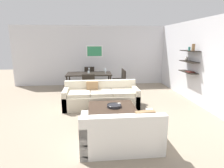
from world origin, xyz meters
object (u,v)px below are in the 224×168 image
at_px(candle_jar, 119,104).
at_px(dining_chair_right_far, 120,78).
at_px(coffee_table, 112,114).
at_px(wine_glass_head, 89,69).
at_px(sofa_beige, 101,98).
at_px(dining_chair_head, 89,75).
at_px(decorative_bowl, 114,106).
at_px(dining_chair_right_near, 122,80).
at_px(wine_glass_foot, 89,72).
at_px(wine_glass_right_far, 105,70).
at_px(dining_table, 89,75).
at_px(wine_glass_right_near, 106,71).
at_px(loveseat_white, 121,133).
at_px(dining_chair_foot, 89,84).

height_order(candle_jar, dining_chair_right_far, dining_chair_right_far).
bearing_deg(coffee_table, wine_glass_head, 100.15).
relative_size(sofa_beige, candle_jar, 30.07).
bearing_deg(candle_jar, dining_chair_head, 102.03).
bearing_deg(decorative_bowl, dining_chair_right_far, 79.24).
bearing_deg(dining_chair_right_near, sofa_beige, -118.18).
relative_size(decorative_bowl, wine_glass_foot, 2.18).
distance_m(dining_chair_right_far, wine_glass_right_far, 0.74).
bearing_deg(dining_chair_head, candle_jar, -77.97).
bearing_deg(candle_jar, wine_glass_foot, 107.89).
bearing_deg(sofa_beige, wine_glass_head, 99.59).
distance_m(sofa_beige, wine_glass_foot, 1.64).
relative_size(sofa_beige, dining_table, 1.28).
distance_m(dining_table, wine_glass_head, 0.46).
height_order(decorative_bowl, wine_glass_right_near, wine_glass_right_near).
bearing_deg(dining_table, candle_jar, -74.52).
distance_m(coffee_table, wine_glass_right_near, 3.01).
height_order(loveseat_white, dining_chair_right_far, dining_chair_right_far).
height_order(sofa_beige, loveseat_white, same).
height_order(sofa_beige, coffee_table, sofa_beige).
distance_m(sofa_beige, wine_glass_right_far, 2.12).
height_order(coffee_table, wine_glass_right_near, wine_glass_right_near).
bearing_deg(wine_glass_foot, wine_glass_head, 90.00).
xyz_separation_m(coffee_table, wine_glass_right_near, (0.05, 2.93, 0.68)).
bearing_deg(dining_chair_foot, wine_glass_foot, 90.00).
bearing_deg(dining_chair_foot, decorative_bowl, -72.74).
height_order(loveseat_white, wine_glass_foot, wine_glass_foot).
height_order(decorative_bowl, wine_glass_right_far, wine_glass_right_far).
xyz_separation_m(decorative_bowl, wine_glass_head, (-0.68, 3.48, 0.46)).
relative_size(coffee_table, dining_chair_right_near, 1.35).
distance_m(coffee_table, decorative_bowl, 0.23).
distance_m(dining_chair_right_near, wine_glass_foot, 1.36).
distance_m(dining_chair_head, dining_chair_right_near, 1.70).
bearing_deg(wine_glass_head, coffee_table, -79.85).
xyz_separation_m(dining_chair_head, wine_glass_foot, (-0.00, -1.31, 0.36)).
bearing_deg(wine_glass_right_far, sofa_beige, -97.69).
bearing_deg(wine_glass_foot, dining_chair_head, 90.00).
height_order(sofa_beige, wine_glass_foot, wine_glass_foot).
bearing_deg(wine_glass_head, wine_glass_right_far, -24.36).
height_order(candle_jar, wine_glass_right_far, wine_glass_right_far).
height_order(wine_glass_foot, wine_glass_right_far, wine_glass_right_far).
relative_size(sofa_beige, wine_glass_right_near, 13.02).
distance_m(candle_jar, dining_chair_head, 3.94).
bearing_deg(dining_chair_head, dining_chair_foot, -90.00).
bearing_deg(wine_glass_right_near, dining_table, 169.88).
relative_size(wine_glass_right_near, wine_glass_head, 1.04).
height_order(dining_chair_right_far, wine_glass_right_near, wine_glass_right_near).
distance_m(coffee_table, wine_glass_right_far, 3.24).
relative_size(dining_table, dining_chair_head, 2.03).
relative_size(dining_table, wine_glass_foot, 10.58).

